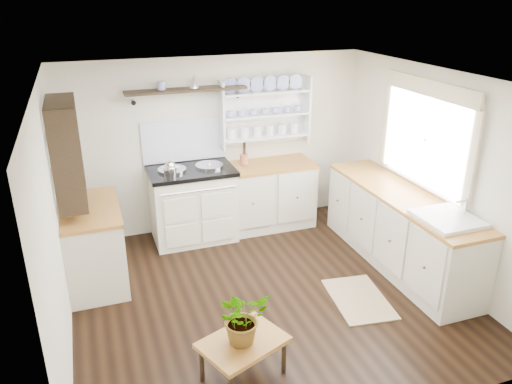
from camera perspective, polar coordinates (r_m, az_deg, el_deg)
floor at (r=5.52m, az=1.21°, el=-11.52°), size 4.00×3.80×0.01m
wall_back at (r=6.69m, az=-4.49°, el=5.47°), size 4.00×0.02×2.30m
wall_right at (r=5.95m, az=19.65°, el=2.06°), size 0.02×3.80×2.30m
wall_left at (r=4.71m, az=-22.11°, el=-3.54°), size 0.02×3.80×2.30m
ceiling at (r=4.66m, az=1.44°, el=12.73°), size 4.00×3.80×0.01m
window at (r=5.91m, az=18.89°, el=6.27°), size 0.08×1.55×1.22m
aga_cooker at (r=6.52m, az=-7.25°, el=-1.29°), size 1.08×0.75×0.99m
back_cabinets at (r=6.82m, az=1.21°, el=-0.27°), size 1.27×0.63×0.90m
right_cabinets at (r=6.10m, az=16.04°, el=-4.01°), size 0.62×2.43×0.90m
belfast_sink at (r=5.44m, az=20.88°, el=-4.00°), size 0.55×0.60×0.45m
left_cabinets at (r=5.81m, az=-18.03°, el=-5.65°), size 0.62×1.13×0.90m
plate_rack at (r=6.74m, az=0.89°, el=9.23°), size 1.20×0.22×0.90m
high_shelf at (r=6.30m, az=-7.97°, el=11.40°), size 1.50×0.29×0.16m
left_shelving at (r=5.41m, az=-20.85°, el=4.45°), size 0.28×0.80×1.05m
kettle at (r=6.16m, az=-9.78°, el=2.56°), size 0.16×0.16×0.20m
utensil_crock at (r=6.62m, az=-1.38°, el=3.75°), size 0.11×0.11×0.13m
center_table at (r=4.33m, az=-1.49°, el=-17.07°), size 0.81×0.71×0.37m
potted_plant at (r=4.16m, az=-1.53°, el=-14.10°), size 0.49×0.44×0.47m
floor_rug at (r=5.53m, az=11.66°, el=-11.88°), size 0.65×0.91×0.02m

